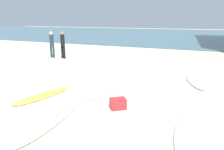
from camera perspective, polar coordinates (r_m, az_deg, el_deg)
ground_plane at (r=6.63m, az=-22.80°, el=-9.69°), size 120.00×120.00×0.00m
ocean_water at (r=39.75m, az=17.30°, el=10.68°), size 120.00×40.00×0.08m
surfboard_0 at (r=5.79m, az=-16.68°, el=-12.30°), size 0.65×2.56×0.08m
surfboard_2 at (r=5.57m, az=20.26°, el=-13.80°), size 0.59×2.57×0.08m
surfboard_3 at (r=9.54m, az=21.96°, el=-1.86°), size 1.12×2.10×0.08m
surfboard_4 at (r=7.72m, az=-18.68°, el=-5.48°), size 1.01×2.32×0.07m
surfboard_5 at (r=7.69m, az=-2.68°, el=-4.79°), size 1.05×2.09×0.06m
beachgoer_near at (r=14.80m, az=-13.46°, el=8.50°), size 0.34×0.32×1.85m
beachgoer_mid at (r=15.28m, az=-16.29°, el=8.43°), size 0.34×0.31×1.83m
beach_cooler at (r=6.35m, az=1.66°, el=-7.90°), size 0.57×0.54×0.33m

